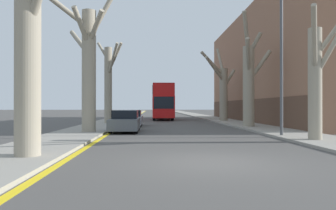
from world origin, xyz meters
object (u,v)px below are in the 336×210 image
Objects in this scene: street_tree_left_0 at (29,36)px; lamp_post at (280,41)px; street_tree_right_0 at (316,78)px; street_tree_right_1 at (249,80)px; parked_car_0 at (125,121)px; street_tree_left_2 at (109,82)px; street_tree_left_1 at (88,63)px; double_decker_bus at (162,100)px; street_tree_right_2 at (222,89)px; parked_car_1 at (131,118)px.

lamp_post is (10.47, 6.65, 1.29)m from street_tree_left_0.
street_tree_right_1 reaches higher than street_tree_right_0.
parked_car_0 is 10.41m from lamp_post.
street_tree_left_2 is 0.82× the size of lamp_post.
street_tree_right_1 is (11.10, 14.25, -0.18)m from street_tree_left_0.
street_tree_left_1 reaches higher than street_tree_right_0.
lamp_post is (5.48, -23.57, 2.67)m from double_decker_bus.
parked_car_1 is at bearing -141.22° from street_tree_right_2.
parked_car_1 is (-0.00, 5.98, -0.02)m from parked_car_0.
street_tree_left_1 is 0.95× the size of lamp_post.
street_tree_left_0 is 1.43× the size of street_tree_right_0.
street_tree_left_0 is 1.95× the size of parked_car_1.
street_tree_right_2 is (11.19, 24.22, -0.30)m from street_tree_left_0.
street_tree_left_2 is at bearing 131.02° from parked_car_1.
street_tree_left_0 reaches higher than street_tree_left_2.
parked_car_0 is 0.48× the size of lamp_post.
street_tree_left_0 is 1.97× the size of parked_car_0.
street_tree_right_0 is 0.66× the size of lamp_post.
parked_car_0 is 5.98m from parked_car_1.
parked_car_1 is 13.97m from lamp_post.
street_tree_left_0 reaches higher than street_tree_right_2.
street_tree_right_0 is at bearing 20.80° from street_tree_left_0.
parked_car_1 is (-9.07, 2.62, -2.96)m from street_tree_right_1.
double_decker_bus is at bearing 77.52° from parked_car_1.
street_tree_left_0 is 1.00× the size of street_tree_left_1.
street_tree_right_1 reaches higher than parked_car_0.
street_tree_left_2 is (-0.12, 9.91, -0.43)m from street_tree_left_1.
double_decker_bus reaches higher than parked_car_0.
street_tree_left_2 reaches higher than parked_car_1.
street_tree_left_0 is at bearing -147.57° from lamp_post.
street_tree_left_1 reaches higher than parked_car_0.
street_tree_left_0 is 26.69m from street_tree_right_2.
street_tree_left_0 is at bearing -127.93° from street_tree_right_1.
parked_car_1 is (-9.15, -7.36, -2.84)m from street_tree_right_2.
street_tree_left_0 is at bearing -99.38° from double_decker_bus.
street_tree_right_1 is at bearing 85.23° from lamp_post.
street_tree_left_1 is 12.15m from street_tree_right_1.
street_tree_right_1 is at bearing 52.07° from street_tree_left_0.
street_tree_right_0 is 0.75× the size of street_tree_right_2.
street_tree_right_0 is at bearing -35.85° from parked_car_0.
street_tree_left_2 is 18.98m from street_tree_right_0.
double_decker_bus is 19.63m from parked_car_0.
double_decker_bus is at bearing 103.47° from street_tree_right_0.
street_tree_left_1 reaches higher than parked_car_1.
parked_car_1 is (-2.96, -13.35, -1.75)m from double_decker_bus.
lamp_post is at bearing -92.35° from street_tree_right_2.
street_tree_left_2 is 1.71× the size of parked_car_0.
street_tree_right_0 is at bearing -89.39° from street_tree_right_1.
street_tree_left_0 reaches higher than double_decker_bus.
street_tree_left_1 is 10.94m from lamp_post.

